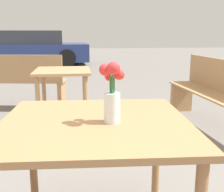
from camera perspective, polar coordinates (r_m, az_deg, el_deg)
The scene contains 6 objects.
table_front at distance 1.45m, azimuth -3.44°, elevation -8.61°, with size 0.98×0.93×0.74m.
flower_vase at distance 1.35m, azimuth -0.02°, elevation -0.17°, with size 0.12×0.13×0.30m.
bench_near at distance 4.53m, azimuth -20.41°, elevation 3.10°, with size 1.75×0.60×0.85m.
bench_middle at distance 3.66m, azimuth 20.12°, elevation 0.93°, with size 0.49×1.69×0.85m.
table_back at distance 3.39m, azimuth -9.95°, elevation 2.89°, with size 0.65×0.70×0.74m.
parked_car at distance 10.81m, azimuth -16.07°, elevation 9.25°, with size 4.19×2.19×1.23m.
Camera 1 is at (-0.06, -1.35, 1.17)m, focal length 45.00 mm.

